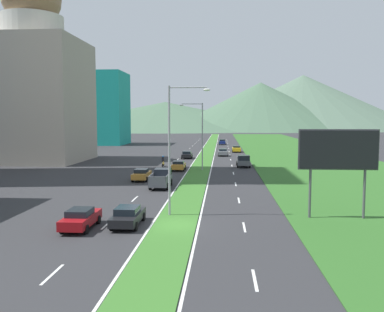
# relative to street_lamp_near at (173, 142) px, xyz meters

# --- Properties ---
(ground_plane) EXTENTS (600.00, 600.00, 0.00)m
(ground_plane) POSITION_rel_street_lamp_near_xyz_m (0.44, -3.10, -6.01)
(ground_plane) COLOR #2D2D30
(grass_median) EXTENTS (3.20, 240.00, 0.06)m
(grass_median) POSITION_rel_street_lamp_near_xyz_m (0.44, 56.90, -5.98)
(grass_median) COLOR #387028
(grass_median) RESTS_ON ground_plane
(grass_verge_right) EXTENTS (24.00, 240.00, 0.06)m
(grass_verge_right) POSITION_rel_street_lamp_near_xyz_m (21.04, 56.90, -5.98)
(grass_verge_right) COLOR #2D6023
(grass_verge_right) RESTS_ON ground_plane
(lane_dash_left_1) EXTENTS (0.16, 2.80, 0.01)m
(lane_dash_left_1) POSITION_rel_street_lamp_near_xyz_m (-4.66, -13.15, -6.00)
(lane_dash_left_1) COLOR silver
(lane_dash_left_1) RESTS_ON ground_plane
(lane_dash_left_2) EXTENTS (0.16, 2.80, 0.01)m
(lane_dash_left_2) POSITION_rel_street_lamp_near_xyz_m (-4.66, -3.21, -6.00)
(lane_dash_left_2) COLOR silver
(lane_dash_left_2) RESTS_ON ground_plane
(lane_dash_left_3) EXTENTS (0.16, 2.80, 0.01)m
(lane_dash_left_3) POSITION_rel_street_lamp_near_xyz_m (-4.66, 6.73, -6.00)
(lane_dash_left_3) COLOR silver
(lane_dash_left_3) RESTS_ON ground_plane
(lane_dash_left_4) EXTENTS (0.16, 2.80, 0.01)m
(lane_dash_left_4) POSITION_rel_street_lamp_near_xyz_m (-4.66, 16.68, -6.00)
(lane_dash_left_4) COLOR silver
(lane_dash_left_4) RESTS_ON ground_plane
(lane_dash_left_5) EXTENTS (0.16, 2.80, 0.01)m
(lane_dash_left_5) POSITION_rel_street_lamp_near_xyz_m (-4.66, 26.62, -6.00)
(lane_dash_left_5) COLOR silver
(lane_dash_left_5) RESTS_ON ground_plane
(lane_dash_left_6) EXTENTS (0.16, 2.80, 0.01)m
(lane_dash_left_6) POSITION_rel_street_lamp_near_xyz_m (-4.66, 36.56, -6.00)
(lane_dash_left_6) COLOR silver
(lane_dash_left_6) RESTS_ON ground_plane
(lane_dash_left_7) EXTENTS (0.16, 2.80, 0.01)m
(lane_dash_left_7) POSITION_rel_street_lamp_near_xyz_m (-4.66, 46.51, -6.00)
(lane_dash_left_7) COLOR silver
(lane_dash_left_7) RESTS_ON ground_plane
(lane_dash_left_8) EXTENTS (0.16, 2.80, 0.01)m
(lane_dash_left_8) POSITION_rel_street_lamp_near_xyz_m (-4.66, 56.45, -6.00)
(lane_dash_left_8) COLOR silver
(lane_dash_left_8) RESTS_ON ground_plane
(lane_dash_left_9) EXTENTS (0.16, 2.80, 0.01)m
(lane_dash_left_9) POSITION_rel_street_lamp_near_xyz_m (-4.66, 66.39, -6.00)
(lane_dash_left_9) COLOR silver
(lane_dash_left_9) RESTS_ON ground_plane
(lane_dash_left_10) EXTENTS (0.16, 2.80, 0.01)m
(lane_dash_left_10) POSITION_rel_street_lamp_near_xyz_m (-4.66, 76.34, -6.00)
(lane_dash_left_10) COLOR silver
(lane_dash_left_10) RESTS_ON ground_plane
(lane_dash_left_11) EXTENTS (0.16, 2.80, 0.01)m
(lane_dash_left_11) POSITION_rel_street_lamp_near_xyz_m (-4.66, 86.28, -6.00)
(lane_dash_left_11) COLOR silver
(lane_dash_left_11) RESTS_ON ground_plane
(lane_dash_left_12) EXTENTS (0.16, 2.80, 0.01)m
(lane_dash_left_12) POSITION_rel_street_lamp_near_xyz_m (-4.66, 96.22, -6.00)
(lane_dash_left_12) COLOR silver
(lane_dash_left_12) RESTS_ON ground_plane
(lane_dash_left_13) EXTENTS (0.16, 2.80, 0.01)m
(lane_dash_left_13) POSITION_rel_street_lamp_near_xyz_m (-4.66, 106.17, -6.00)
(lane_dash_left_13) COLOR silver
(lane_dash_left_13) RESTS_ON ground_plane
(lane_dash_left_14) EXTENTS (0.16, 2.80, 0.01)m
(lane_dash_left_14) POSITION_rel_street_lamp_near_xyz_m (-4.66, 116.11, -6.00)
(lane_dash_left_14) COLOR silver
(lane_dash_left_14) RESTS_ON ground_plane
(lane_dash_left_15) EXTENTS (0.16, 2.80, 0.01)m
(lane_dash_left_15) POSITION_rel_street_lamp_near_xyz_m (-4.66, 126.05, -6.00)
(lane_dash_left_15) COLOR silver
(lane_dash_left_15) RESTS_ON ground_plane
(lane_dash_right_1) EXTENTS (0.16, 2.80, 0.01)m
(lane_dash_right_1) POSITION_rel_street_lamp_near_xyz_m (5.54, -13.15, -6.00)
(lane_dash_right_1) COLOR silver
(lane_dash_right_1) RESTS_ON ground_plane
(lane_dash_right_2) EXTENTS (0.16, 2.80, 0.01)m
(lane_dash_right_2) POSITION_rel_street_lamp_near_xyz_m (5.54, -3.21, -6.00)
(lane_dash_right_2) COLOR silver
(lane_dash_right_2) RESTS_ON ground_plane
(lane_dash_right_3) EXTENTS (0.16, 2.80, 0.01)m
(lane_dash_right_3) POSITION_rel_street_lamp_near_xyz_m (5.54, 6.73, -6.00)
(lane_dash_right_3) COLOR silver
(lane_dash_right_3) RESTS_ON ground_plane
(lane_dash_right_4) EXTENTS (0.16, 2.80, 0.01)m
(lane_dash_right_4) POSITION_rel_street_lamp_near_xyz_m (5.54, 16.68, -6.00)
(lane_dash_right_4) COLOR silver
(lane_dash_right_4) RESTS_ON ground_plane
(lane_dash_right_5) EXTENTS (0.16, 2.80, 0.01)m
(lane_dash_right_5) POSITION_rel_street_lamp_near_xyz_m (5.54, 26.62, -6.00)
(lane_dash_right_5) COLOR silver
(lane_dash_right_5) RESTS_ON ground_plane
(lane_dash_right_6) EXTENTS (0.16, 2.80, 0.01)m
(lane_dash_right_6) POSITION_rel_street_lamp_near_xyz_m (5.54, 36.56, -6.00)
(lane_dash_right_6) COLOR silver
(lane_dash_right_6) RESTS_ON ground_plane
(lane_dash_right_7) EXTENTS (0.16, 2.80, 0.01)m
(lane_dash_right_7) POSITION_rel_street_lamp_near_xyz_m (5.54, 46.51, -6.00)
(lane_dash_right_7) COLOR silver
(lane_dash_right_7) RESTS_ON ground_plane
(lane_dash_right_8) EXTENTS (0.16, 2.80, 0.01)m
(lane_dash_right_8) POSITION_rel_street_lamp_near_xyz_m (5.54, 56.45, -6.00)
(lane_dash_right_8) COLOR silver
(lane_dash_right_8) RESTS_ON ground_plane
(lane_dash_right_9) EXTENTS (0.16, 2.80, 0.01)m
(lane_dash_right_9) POSITION_rel_street_lamp_near_xyz_m (5.54, 66.39, -6.00)
(lane_dash_right_9) COLOR silver
(lane_dash_right_9) RESTS_ON ground_plane
(lane_dash_right_10) EXTENTS (0.16, 2.80, 0.01)m
(lane_dash_right_10) POSITION_rel_street_lamp_near_xyz_m (5.54, 76.34, -6.00)
(lane_dash_right_10) COLOR silver
(lane_dash_right_10) RESTS_ON ground_plane
(lane_dash_right_11) EXTENTS (0.16, 2.80, 0.01)m
(lane_dash_right_11) POSITION_rel_street_lamp_near_xyz_m (5.54, 86.28, -6.00)
(lane_dash_right_11) COLOR silver
(lane_dash_right_11) RESTS_ON ground_plane
(lane_dash_right_12) EXTENTS (0.16, 2.80, 0.01)m
(lane_dash_right_12) POSITION_rel_street_lamp_near_xyz_m (5.54, 96.22, -6.00)
(lane_dash_right_12) COLOR silver
(lane_dash_right_12) RESTS_ON ground_plane
(lane_dash_right_13) EXTENTS (0.16, 2.80, 0.01)m
(lane_dash_right_13) POSITION_rel_street_lamp_near_xyz_m (5.54, 106.17, -6.00)
(lane_dash_right_13) COLOR silver
(lane_dash_right_13) RESTS_ON ground_plane
(lane_dash_right_14) EXTENTS (0.16, 2.80, 0.01)m
(lane_dash_right_14) POSITION_rel_street_lamp_near_xyz_m (5.54, 116.11, -6.00)
(lane_dash_right_14) COLOR silver
(lane_dash_right_14) RESTS_ON ground_plane
(lane_dash_right_15) EXTENTS (0.16, 2.80, 0.01)m
(lane_dash_right_15) POSITION_rel_street_lamp_near_xyz_m (5.54, 126.05, -6.00)
(lane_dash_right_15) COLOR silver
(lane_dash_right_15) RESTS_ON ground_plane
(edge_line_median_left) EXTENTS (0.16, 240.00, 0.01)m
(edge_line_median_left) POSITION_rel_street_lamp_near_xyz_m (-1.31, 56.90, -6.00)
(edge_line_median_left) COLOR silver
(edge_line_median_left) RESTS_ON ground_plane
(edge_line_median_right) EXTENTS (0.16, 240.00, 0.01)m
(edge_line_median_right) POSITION_rel_street_lamp_near_xyz_m (2.19, 56.90, -6.00)
(edge_line_median_right) COLOR silver
(edge_line_median_right) RESTS_ON ground_plane
(domed_building) EXTENTS (17.57, 17.57, 34.66)m
(domed_building) POSITION_rel_street_lamp_near_xyz_m (-30.47, 41.44, 8.31)
(domed_building) COLOR #9E9384
(domed_building) RESTS_ON ground_plane
(midrise_colored) EXTENTS (14.97, 14.97, 21.77)m
(midrise_colored) POSITION_rel_street_lamp_near_xyz_m (-33.03, 91.58, 4.87)
(midrise_colored) COLOR teal
(midrise_colored) RESTS_ON ground_plane
(hill_far_left) EXTENTS (200.53, 200.53, 20.46)m
(hill_far_left) POSITION_rel_street_lamp_near_xyz_m (-39.72, 282.66, 4.22)
(hill_far_left) COLOR #47664C
(hill_far_left) RESTS_ON ground_plane
(hill_far_center) EXTENTS (131.97, 131.97, 32.93)m
(hill_far_center) POSITION_rel_street_lamp_near_xyz_m (30.31, 261.82, 10.45)
(hill_far_center) COLOR #47664C
(hill_far_center) RESTS_ON ground_plane
(hill_far_right) EXTENTS (168.89, 168.89, 40.66)m
(hill_far_right) POSITION_rel_street_lamp_near_xyz_m (64.75, 290.27, 14.32)
(hill_far_right) COLOR #516B56
(hill_far_right) RESTS_ON ground_plane
(street_lamp_near) EXTENTS (3.37, 0.31, 10.49)m
(street_lamp_near) POSITION_rel_street_lamp_near_xyz_m (0.00, 0.00, 0.00)
(street_lamp_near) COLOR #99999E
(street_lamp_near) RESTS_ON ground_plane
(street_lamp_mid) EXTENTS (3.50, 0.53, 10.23)m
(street_lamp_mid) POSITION_rel_street_lamp_near_xyz_m (0.50, 29.90, -0.12)
(street_lamp_mid) COLOR #99999E
(street_lamp_mid) RESTS_ON ground_plane
(billboard_roadside) EXTENTS (6.16, 0.28, 7.07)m
(billboard_roadside) POSITION_rel_street_lamp_near_xyz_m (12.93, -0.12, -0.77)
(billboard_roadside) COLOR #4C4C51
(billboard_roadside) RESTS_ON ground_plane
(car_0) EXTENTS (2.02, 4.08, 1.46)m
(car_0) POSITION_rel_street_lamp_near_xyz_m (-2.72, 29.45, -5.25)
(car_0) COLOR #C6842D
(car_0) RESTS_ON ground_plane
(car_1) EXTENTS (2.03, 4.08, 1.47)m
(car_1) POSITION_rel_street_lamp_near_xyz_m (-3.06, 48.41, -5.27)
(car_1) COLOR black
(car_1) RESTS_ON ground_plane
(car_2) EXTENTS (1.93, 4.52, 1.45)m
(car_2) POSITION_rel_street_lamp_near_xyz_m (-6.21, -4.43, -5.26)
(car_2) COLOR maroon
(car_2) RESTS_ON ground_plane
(car_4) EXTENTS (1.97, 4.44, 1.49)m
(car_4) POSITION_rel_street_lamp_near_xyz_m (-6.37, 18.96, -5.25)
(car_4) COLOR #C6842D
(car_4) RESTS_ON ground_plane
(car_5) EXTENTS (2.03, 4.32, 1.48)m
(car_5) POSITION_rel_street_lamp_near_xyz_m (7.24, 64.68, -5.24)
(car_5) COLOR yellow
(car_5) RESTS_ON ground_plane
(car_6) EXTENTS (1.98, 4.64, 1.43)m
(car_6) POSITION_rel_street_lamp_near_xyz_m (-3.02, -3.33, -5.27)
(car_6) COLOR black
(car_6) RESTS_ON ground_plane
(car_7) EXTENTS (2.01, 4.35, 1.49)m
(car_7) POSITION_rel_street_lamp_near_xyz_m (4.03, 54.64, -5.24)
(car_7) COLOR slate
(car_7) RESTS_ON ground_plane
(car_8) EXTENTS (2.00, 4.04, 1.61)m
(car_8) POSITION_rel_street_lamp_near_xyz_m (3.88, 92.35, -5.19)
(car_8) COLOR navy
(car_8) RESTS_ON ground_plane
(pickup_truck_0) EXTENTS (2.18, 5.40, 2.00)m
(pickup_truck_0) POSITION_rel_street_lamp_near_xyz_m (-3.09, 13.96, -5.03)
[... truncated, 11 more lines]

